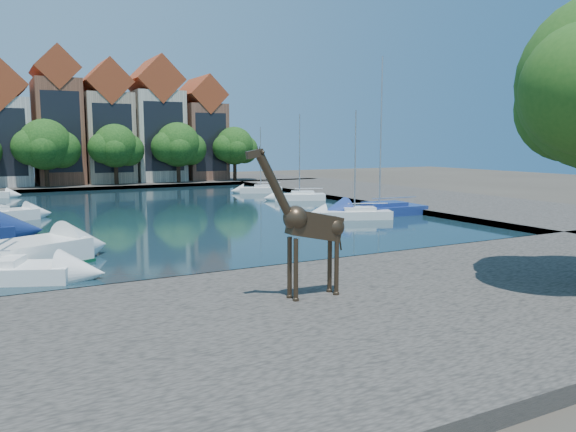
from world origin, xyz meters
name	(u,v)px	position (x,y,z in m)	size (l,w,h in m)	color
ground	(300,273)	(0.00, 0.00, 0.00)	(160.00, 160.00, 0.00)	#38332B
water_basin	(157,213)	(0.00, 24.00, 0.04)	(38.00, 50.00, 0.08)	black
near_quay	(401,308)	(0.00, -7.00, 0.25)	(50.00, 14.00, 0.50)	#4E4943
far_quay	(93,184)	(0.00, 56.00, 0.25)	(60.00, 16.00, 0.50)	#4E4943
right_quay	(397,196)	(25.00, 24.00, 0.25)	(14.00, 52.00, 0.50)	#4E4943
townhouse_west_inner	(0,129)	(-10.50, 55.99, 7.35)	(6.43, 9.18, 15.15)	beige
townhouse_center	(57,121)	(-4.00, 55.99, 8.36)	(5.44, 9.18, 16.93)	brown
townhouse_east_inner	(106,127)	(2.00, 55.99, 7.73)	(5.94, 9.18, 15.79)	tan
townhouse_east_mid	(155,125)	(8.50, 55.99, 8.10)	(6.43, 9.18, 16.65)	beige
townhouse_east_end	(200,133)	(15.00, 55.99, 7.11)	(5.44, 9.18, 14.43)	brown
far_tree_mid_west	(46,146)	(-5.89, 50.49, 5.29)	(7.80, 6.00, 8.00)	#332114
far_tree_mid_east	(116,147)	(2.10, 50.49, 5.13)	(7.02, 5.40, 7.52)	#332114
far_tree_east	(179,146)	(10.11, 50.49, 5.24)	(7.54, 5.80, 7.84)	#332114
far_tree_far_east	(235,147)	(18.09, 50.49, 5.08)	(6.76, 5.20, 7.36)	#332114
giraffe_statue	(308,225)	(-2.57, -5.11, 3.02)	(3.57, 0.61, 5.12)	#37291B
sailboat_right_a	(354,213)	(12.00, 13.02, 0.55)	(5.75, 3.75, 8.03)	white
sailboat_right_b	(379,208)	(14.88, 13.75, 0.64)	(7.64, 3.08, 12.20)	navy
sailboat_right_c	(299,195)	(15.00, 26.82, 0.57)	(5.27, 3.53, 8.43)	white
sailboat_right_d	(261,189)	(15.00, 35.78, 0.56)	(5.01, 3.41, 7.35)	silver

